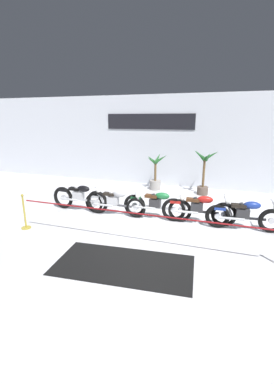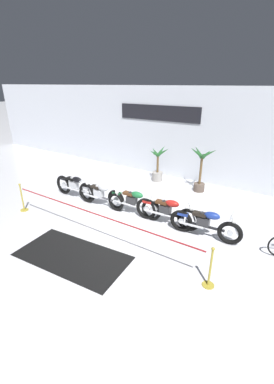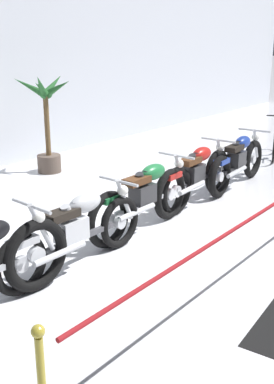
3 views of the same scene
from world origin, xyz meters
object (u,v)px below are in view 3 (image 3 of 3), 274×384
(motorcycle_green_2, at_px, (146,197))
(potted_palm_right_of_row, at_px, (47,125))
(motorcycle_silver_1, at_px, (76,231))
(motorcycle_red_3, at_px, (196,176))
(stanchion_far_left, at_px, (227,252))
(motorcycle_blue_4, at_px, (238,162))

(motorcycle_green_2, bearing_deg, potted_palm_right_of_row, 70.49)
(motorcycle_silver_1, height_order, motorcycle_red_3, motorcycle_red_3)
(motorcycle_red_3, xyz_separation_m, stanchion_far_left, (-2.60, -1.96, 0.21))
(motorcycle_green_2, distance_m, motorcycle_blue_4, 2.61)
(stanchion_far_left, bearing_deg, motorcycle_blue_4, 25.89)
(motorcycle_silver_1, distance_m, motorcycle_red_3, 2.74)
(motorcycle_blue_4, bearing_deg, potted_palm_right_of_row, 113.02)
(stanchion_far_left, bearing_deg, potted_palm_right_of_row, 64.88)
(motorcycle_red_3, distance_m, motorcycle_blue_4, 1.30)
(potted_palm_right_of_row, relative_size, stanchion_far_left, 0.29)
(motorcycle_red_3, xyz_separation_m, potted_palm_right_of_row, (-0.13, 3.31, 0.47))
(potted_palm_right_of_row, bearing_deg, motorcycle_silver_1, -127.30)
(potted_palm_right_of_row, xyz_separation_m, stanchion_far_left, (-2.47, -5.27, -0.25))
(motorcycle_red_3, bearing_deg, motorcycle_silver_1, -177.70)
(motorcycle_red_3, height_order, stanchion_far_left, stanchion_far_left)
(motorcycle_green_2, height_order, motorcycle_red_3, motorcycle_red_3)
(motorcycle_silver_1, xyz_separation_m, motorcycle_blue_4, (4.04, 0.05, -0.00))
(motorcycle_silver_1, height_order, motorcycle_blue_4, motorcycle_blue_4)
(motorcycle_blue_4, height_order, stanchion_far_left, stanchion_far_left)
(motorcycle_silver_1, bearing_deg, motorcycle_blue_4, 0.68)
(motorcycle_blue_4, xyz_separation_m, stanchion_far_left, (-3.90, -1.89, 0.23))
(motorcycle_blue_4, bearing_deg, motorcycle_green_2, 178.92)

